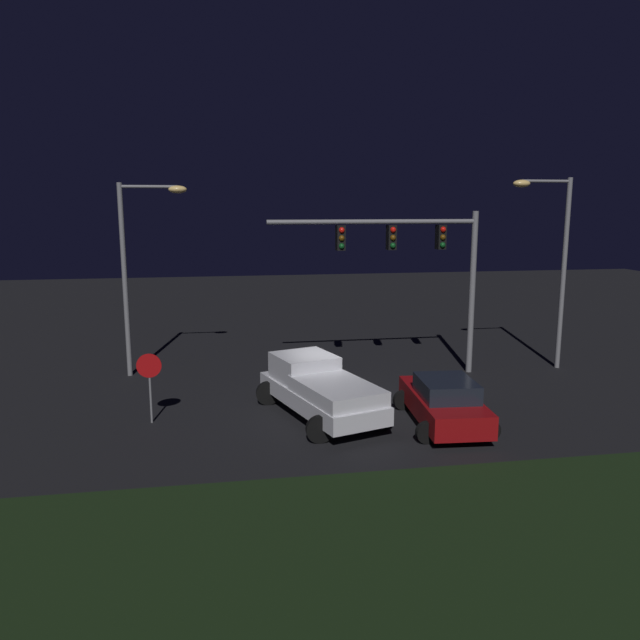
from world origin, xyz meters
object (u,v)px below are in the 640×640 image
car_sedan (444,402)px  traffic_signal_gantry (415,253)px  street_lamp_right (554,250)px  pickup_truck (318,386)px  street_lamp_left (138,255)px  stop_sign (149,375)px

car_sedan → traffic_signal_gantry: bearing=-4.2°
traffic_signal_gantry → street_lamp_right: size_ratio=1.07×
street_lamp_right → car_sedan: bearing=-139.2°
pickup_truck → street_lamp_left: 9.38m
stop_sign → car_sedan: bearing=-10.6°
car_sedan → traffic_signal_gantry: size_ratio=0.54×
pickup_truck → car_sedan: pickup_truck is taller
car_sedan → street_lamp_right: (6.71, 5.78, 4.20)m
street_lamp_right → stop_sign: (-15.66, -4.10, -3.38)m
car_sedan → traffic_signal_gantry: 7.14m
traffic_signal_gantry → stop_sign: size_ratio=3.73×
car_sedan → street_lamp_left: size_ratio=0.60×
stop_sign → street_lamp_left: bearing=98.3°
car_sedan → street_lamp_left: street_lamp_left is taller
car_sedan → street_lamp_left: (-9.81, 7.51, 4.08)m
traffic_signal_gantry → street_lamp_left: (-10.64, 1.76, -0.08)m
street_lamp_right → stop_sign: size_ratio=3.50×
street_lamp_left → stop_sign: (0.85, -5.83, -3.25)m
traffic_signal_gantry → stop_sign: (-9.79, -4.06, -3.34)m
car_sedan → street_lamp_left: 13.01m
car_sedan → street_lamp_right: size_ratio=0.58×
traffic_signal_gantry → stop_sign: 11.11m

